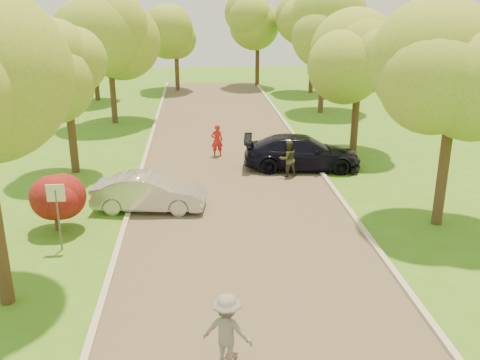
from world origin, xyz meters
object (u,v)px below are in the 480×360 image
object	(u,v)px
street_sign	(57,203)
silver_sedan	(149,192)
person_olive	(288,159)
dark_sedan	(302,152)
skateboarder	(227,331)
person_striped	(217,140)

from	to	relation	value
street_sign	silver_sedan	xyz separation A→B (m)	(2.50, 3.16, -0.88)
person_olive	dark_sedan	bearing A→B (deg)	-140.02
skateboarder	person_olive	bearing A→B (deg)	-85.20
skateboarder	person_striped	size ratio (longest dim) A/B	1.03
street_sign	skateboarder	distance (m)	7.80
street_sign	person_olive	xyz separation A→B (m)	(8.27, 6.56, -0.74)
skateboarder	person_striped	distance (m)	16.09
dark_sedan	person_olive	size ratio (longest dim) A/B	3.25
silver_sedan	dark_sedan	world-z (taller)	dark_sedan
dark_sedan	person_striped	world-z (taller)	person_striped
dark_sedan	skateboarder	world-z (taller)	skateboarder
skateboarder	person_striped	xyz separation A→B (m)	(0.46, 16.08, -0.14)
silver_sedan	person_olive	distance (m)	6.70
street_sign	dark_sedan	size ratio (longest dim) A/B	0.41
person_olive	person_striped	bearing A→B (deg)	-62.00
skateboarder	silver_sedan	bearing A→B (deg)	-55.85
silver_sedan	person_olive	xyz separation A→B (m)	(5.77, 3.40, 0.14)
dark_sedan	person_olive	xyz separation A→B (m)	(-0.83, -1.10, 0.05)
silver_sedan	skateboarder	size ratio (longest dim) A/B	2.48
person_striped	person_olive	bearing A→B (deg)	123.24
skateboarder	person_striped	world-z (taller)	skateboarder
silver_sedan	person_striped	xyz separation A→B (m)	(2.80, 6.84, 0.13)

